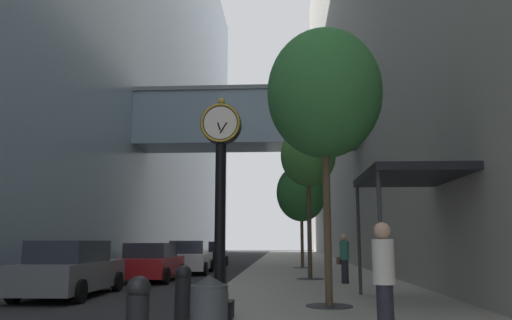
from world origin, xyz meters
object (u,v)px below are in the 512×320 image
(pedestrian_by_clock, at_px, (384,277))
(car_grey_near, at_px, (71,269))
(street_tree_near, at_px, (324,94))
(pedestrian_walking, at_px, (344,257))
(street_tree_mid_near, at_px, (308,156))
(street_clock, at_px, (220,194))
(trash_bin, at_px, (209,313))
(car_red_trailing, at_px, (152,262))
(car_white_far, at_px, (190,258))
(street_tree_mid_far, at_px, (301,193))
(bollard_second, at_px, (183,297))
(car_black_mid, at_px, (209,255))
(bollard_fourth, at_px, (221,275))

(pedestrian_by_clock, xyz_separation_m, car_grey_near, (-7.95, 6.78, -0.30))
(street_tree_near, xyz_separation_m, pedestrian_walking, (1.14, 6.23, -4.23))
(street_tree_mid_near, height_order, pedestrian_by_clock, street_tree_mid_near)
(street_clock, height_order, street_tree_near, street_tree_near)
(street_clock, relative_size, pedestrian_by_clock, 2.49)
(trash_bin, bearing_deg, car_red_trailing, 108.43)
(street_tree_mid_near, distance_m, pedestrian_walking, 4.68)
(pedestrian_walking, bearing_deg, car_white_far, 134.88)
(street_tree_near, bearing_deg, car_white_far, 113.89)
(street_clock, relative_size, street_tree_mid_far, 0.75)
(street_tree_mid_far, height_order, pedestrian_walking, street_tree_mid_far)
(pedestrian_walking, bearing_deg, bollard_second, -112.14)
(pedestrian_walking, relative_size, car_black_mid, 0.39)
(car_white_far, bearing_deg, car_black_mid, 89.90)
(trash_bin, bearing_deg, street_tree_mid_far, 84.43)
(car_red_trailing, bearing_deg, street_tree_near, -52.19)
(street_clock, bearing_deg, bollard_second, -107.42)
(pedestrian_walking, bearing_deg, street_tree_mid_near, 119.89)
(car_white_far, bearing_deg, bollard_fourth, -74.90)
(street_clock, distance_m, street_tree_near, 4.09)
(street_tree_near, distance_m, car_grey_near, 9.14)
(car_grey_near, bearing_deg, bollard_fourth, -11.88)
(car_red_trailing, bearing_deg, car_white_far, 82.06)
(pedestrian_walking, bearing_deg, car_grey_near, -157.99)
(street_tree_mid_far, height_order, car_white_far, street_tree_mid_far)
(street_tree_mid_far, relative_size, car_red_trailing, 1.44)
(street_clock, relative_size, pedestrian_walking, 2.54)
(bollard_second, distance_m, trash_bin, 1.72)
(street_clock, distance_m, street_tree_mid_far, 18.66)
(car_grey_near, relative_size, car_black_mid, 1.02)
(car_black_mid, bearing_deg, pedestrian_by_clock, -74.87)
(street_clock, relative_size, bollard_second, 4.06)
(car_grey_near, relative_size, car_white_far, 1.10)
(trash_bin, distance_m, pedestrian_by_clock, 2.78)
(car_black_mid, relative_size, car_white_far, 1.07)
(trash_bin, height_order, pedestrian_by_clock, pedestrian_by_clock)
(bollard_fourth, xyz_separation_m, car_black_mid, (-3.10, 17.76, 0.07))
(street_tree_mid_near, height_order, car_white_far, street_tree_mid_near)
(street_tree_near, height_order, trash_bin, street_tree_near)
(street_tree_near, distance_m, trash_bin, 7.10)
(trash_bin, xyz_separation_m, car_grey_near, (-5.37, 7.72, 0.13))
(pedestrian_walking, height_order, pedestrian_by_clock, pedestrian_by_clock)
(street_tree_near, relative_size, trash_bin, 6.51)
(pedestrian_by_clock, distance_m, car_grey_near, 10.45)
(car_black_mid, distance_m, car_red_trailing, 11.09)
(trash_bin, xyz_separation_m, pedestrian_by_clock, (2.58, 0.94, 0.43))
(pedestrian_walking, bearing_deg, trash_bin, -106.07)
(street_tree_mid_near, xyz_separation_m, street_tree_mid_far, (0.00, 8.21, -0.74))
(bollard_second, bearing_deg, car_grey_near, 127.29)
(bollard_fourth, xyz_separation_m, street_tree_near, (2.78, -1.77, 4.59))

